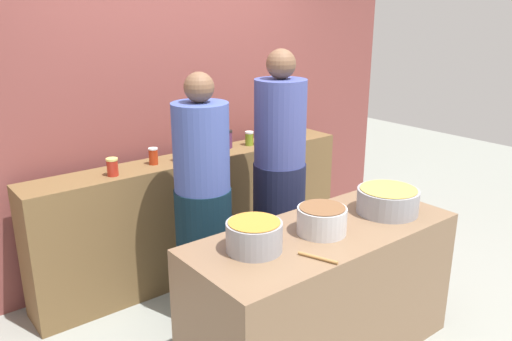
# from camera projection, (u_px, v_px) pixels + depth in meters

# --- Properties ---
(ground) EXTENTS (12.00, 12.00, 0.00)m
(ground) POSITION_uv_depth(u_px,v_px,m) (288.00, 329.00, 3.47)
(ground) COLOR gray
(storefront_wall) EXTENTS (4.80, 0.12, 3.00)m
(storefront_wall) POSITION_uv_depth(u_px,v_px,m) (172.00, 85.00, 4.10)
(storefront_wall) COLOR brown
(storefront_wall) RESTS_ON ground
(display_shelf) EXTENTS (2.70, 0.36, 0.98)m
(display_shelf) POSITION_uv_depth(u_px,v_px,m) (199.00, 214.00, 4.15)
(display_shelf) COLOR brown
(display_shelf) RESTS_ON ground
(prep_table) EXTENTS (1.70, 0.70, 0.84)m
(prep_table) POSITION_uv_depth(u_px,v_px,m) (322.00, 293.00, 3.12)
(prep_table) COLOR brown
(prep_table) RESTS_ON ground
(preserve_jar_0) EXTENTS (0.08, 0.08, 0.13)m
(preserve_jar_0) POSITION_uv_depth(u_px,v_px,m) (112.00, 167.00, 3.51)
(preserve_jar_0) COLOR #A62619
(preserve_jar_0) RESTS_ON display_shelf
(preserve_jar_1) EXTENTS (0.07, 0.07, 0.12)m
(preserve_jar_1) POSITION_uv_depth(u_px,v_px,m) (153.00, 156.00, 3.76)
(preserve_jar_1) COLOR #A32E13
(preserve_jar_1) RESTS_ON display_shelf
(preserve_jar_2) EXTENTS (0.07, 0.07, 0.11)m
(preserve_jar_2) POSITION_uv_depth(u_px,v_px,m) (179.00, 154.00, 3.85)
(preserve_jar_2) COLOR #5A1460
(preserve_jar_2) RESTS_ON display_shelf
(preserve_jar_3) EXTENTS (0.09, 0.09, 0.15)m
(preserve_jar_3) POSITION_uv_depth(u_px,v_px,m) (227.00, 139.00, 4.21)
(preserve_jar_3) COLOR #4E274A
(preserve_jar_3) RESTS_ON display_shelf
(preserve_jar_4) EXTENTS (0.07, 0.07, 0.12)m
(preserve_jar_4) POSITION_uv_depth(u_px,v_px,m) (249.00, 138.00, 4.29)
(preserve_jar_4) COLOR olive
(preserve_jar_4) RESTS_ON display_shelf
(preserve_jar_5) EXTENTS (0.09, 0.09, 0.13)m
(preserve_jar_5) POSITION_uv_depth(u_px,v_px,m) (263.00, 137.00, 4.30)
(preserve_jar_5) COLOR #BC3B0A
(preserve_jar_5) RESTS_ON display_shelf
(preserve_jar_6) EXTENTS (0.07, 0.07, 0.12)m
(preserve_jar_6) POSITION_uv_depth(u_px,v_px,m) (271.00, 133.00, 4.47)
(preserve_jar_6) COLOR #2E432E
(preserve_jar_6) RESTS_ON display_shelf
(preserve_jar_7) EXTENTS (0.08, 0.08, 0.12)m
(preserve_jar_7) POSITION_uv_depth(u_px,v_px,m) (299.00, 128.00, 4.67)
(preserve_jar_7) COLOR olive
(preserve_jar_7) RESTS_ON display_shelf
(cooking_pot_left) EXTENTS (0.31, 0.31, 0.17)m
(cooking_pot_left) POSITION_uv_depth(u_px,v_px,m) (254.00, 236.00, 2.72)
(cooking_pot_left) COLOR gray
(cooking_pot_left) RESTS_ON prep_table
(cooking_pot_center) EXTENTS (0.29, 0.29, 0.16)m
(cooking_pot_center) POSITION_uv_depth(u_px,v_px,m) (322.00, 220.00, 2.94)
(cooking_pot_center) COLOR #B7B7BC
(cooking_pot_center) RESTS_ON prep_table
(cooking_pot_right) EXTENTS (0.39, 0.39, 0.16)m
(cooking_pot_right) POSITION_uv_depth(u_px,v_px,m) (388.00, 201.00, 3.24)
(cooking_pot_right) COLOR gray
(cooking_pot_right) RESTS_ON prep_table
(wooden_spoon) EXTENTS (0.10, 0.21, 0.02)m
(wooden_spoon) POSITION_uv_depth(u_px,v_px,m) (318.00, 258.00, 2.65)
(wooden_spoon) COLOR #9E703D
(wooden_spoon) RESTS_ON prep_table
(cook_with_tongs) EXTENTS (0.38, 0.38, 1.72)m
(cook_with_tongs) POSITION_uv_depth(u_px,v_px,m) (203.00, 213.00, 3.43)
(cook_with_tongs) COLOR black
(cook_with_tongs) RESTS_ON ground
(cook_in_cap) EXTENTS (0.39, 0.39, 1.83)m
(cook_in_cap) POSITION_uv_depth(u_px,v_px,m) (279.00, 186.00, 3.78)
(cook_in_cap) COLOR #171B35
(cook_in_cap) RESTS_ON ground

